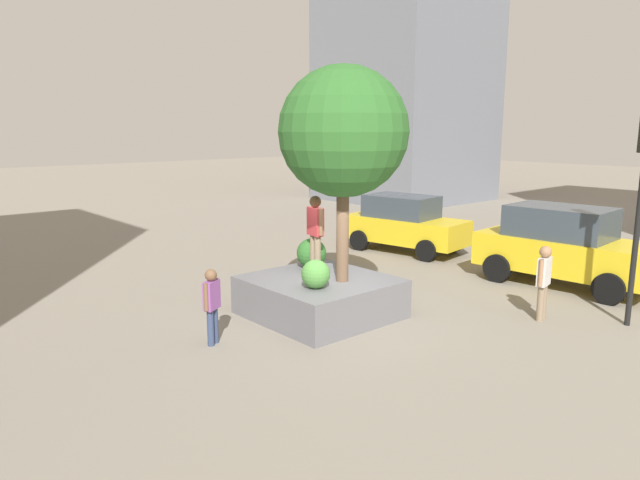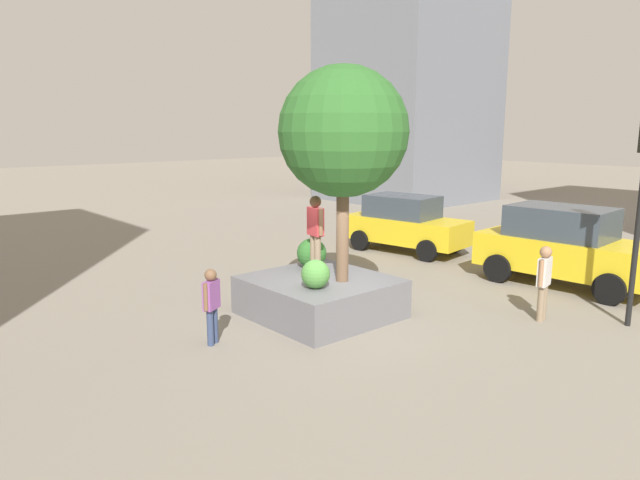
{
  "view_description": "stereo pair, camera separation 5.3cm",
  "coord_description": "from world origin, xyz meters",
  "px_view_note": "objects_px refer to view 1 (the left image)",
  "views": [
    {
      "loc": [
        9.19,
        -8.49,
        4.32
      ],
      "look_at": [
        -0.53,
        0.01,
        1.79
      ],
      "focal_mm": 32.41,
      "sensor_mm": 36.0,
      "label": 1
    },
    {
      "loc": [
        9.22,
        -8.45,
        4.32
      ],
      "look_at": [
        -0.53,
        0.01,
        1.79
      ],
      "focal_mm": 32.41,
      "sensor_mm": 36.0,
      "label": 2
    }
  ],
  "objects_px": {
    "plaza_tree": "(343,132)",
    "skateboard": "(315,271)",
    "sedan_parked": "(564,246)",
    "skateboarder": "(315,228)",
    "passerby_with_bag": "(544,278)",
    "bystander_watching": "(212,301)",
    "planter_ledge": "(320,297)",
    "taxi_cab": "(404,223)"
  },
  "relations": [
    {
      "from": "plaza_tree",
      "to": "skateboard",
      "type": "xyz_separation_m",
      "value": [
        -0.94,
        0.0,
        -3.26
      ]
    },
    {
      "from": "plaza_tree",
      "to": "sedan_parked",
      "type": "distance_m",
      "value": 7.54
    },
    {
      "from": "skateboard",
      "to": "skateboarder",
      "type": "distance_m",
      "value": 1.05
    },
    {
      "from": "plaza_tree",
      "to": "sedan_parked",
      "type": "xyz_separation_m",
      "value": [
        1.93,
        6.59,
        -3.1
      ]
    },
    {
      "from": "passerby_with_bag",
      "to": "bystander_watching",
      "type": "distance_m",
      "value": 7.36
    },
    {
      "from": "plaza_tree",
      "to": "sedan_parked",
      "type": "height_order",
      "value": "plaza_tree"
    },
    {
      "from": "planter_ledge",
      "to": "passerby_with_bag",
      "type": "xyz_separation_m",
      "value": [
        3.57,
        3.57,
        0.55
      ]
    },
    {
      "from": "sedan_parked",
      "to": "passerby_with_bag",
      "type": "relative_size",
      "value": 2.8
    },
    {
      "from": "planter_ledge",
      "to": "sedan_parked",
      "type": "relative_size",
      "value": 0.63
    },
    {
      "from": "skateboard",
      "to": "passerby_with_bag",
      "type": "distance_m",
      "value": 5.21
    },
    {
      "from": "planter_ledge",
      "to": "bystander_watching",
      "type": "bearing_deg",
      "value": -90.95
    },
    {
      "from": "sedan_parked",
      "to": "passerby_with_bag",
      "type": "height_order",
      "value": "sedan_parked"
    },
    {
      "from": "bystander_watching",
      "to": "sedan_parked",
      "type": "bearing_deg",
      "value": 75.58
    },
    {
      "from": "bystander_watching",
      "to": "skateboard",
      "type": "bearing_deg",
      "value": 97.19
    },
    {
      "from": "taxi_cab",
      "to": "passerby_with_bag",
      "type": "relative_size",
      "value": 2.59
    },
    {
      "from": "taxi_cab",
      "to": "bystander_watching",
      "type": "relative_size",
      "value": 2.85
    },
    {
      "from": "plaza_tree",
      "to": "skateboard",
      "type": "height_order",
      "value": "plaza_tree"
    },
    {
      "from": "skateboarder",
      "to": "passerby_with_bag",
      "type": "height_order",
      "value": "skateboarder"
    },
    {
      "from": "sedan_parked",
      "to": "passerby_with_bag",
      "type": "xyz_separation_m",
      "value": [
        1.13,
        -3.25,
        -0.12
      ]
    },
    {
      "from": "taxi_cab",
      "to": "passerby_with_bag",
      "type": "distance_m",
      "value": 7.72
    },
    {
      "from": "skateboarder",
      "to": "planter_ledge",
      "type": "bearing_deg",
      "value": -28.37
    },
    {
      "from": "planter_ledge",
      "to": "skateboarder",
      "type": "distance_m",
      "value": 1.63
    },
    {
      "from": "plaza_tree",
      "to": "bystander_watching",
      "type": "bearing_deg",
      "value": -100.18
    },
    {
      "from": "bystander_watching",
      "to": "passerby_with_bag",
      "type": "bearing_deg",
      "value": 60.59
    },
    {
      "from": "plaza_tree",
      "to": "passerby_with_bag",
      "type": "distance_m",
      "value": 5.56
    },
    {
      "from": "plaza_tree",
      "to": "taxi_cab",
      "type": "relative_size",
      "value": 1.07
    },
    {
      "from": "skateboarder",
      "to": "bystander_watching",
      "type": "xyz_separation_m",
      "value": [
        0.39,
        -3.07,
        -1.09
      ]
    },
    {
      "from": "planter_ledge",
      "to": "taxi_cab",
      "type": "xyz_separation_m",
      "value": [
        -3.39,
        6.91,
        0.56
      ]
    },
    {
      "from": "skateboard",
      "to": "taxi_cab",
      "type": "bearing_deg",
      "value": 113.88
    },
    {
      "from": "skateboard",
      "to": "bystander_watching",
      "type": "xyz_separation_m",
      "value": [
        0.39,
        -3.07,
        -0.05
      ]
    },
    {
      "from": "skateboard",
      "to": "taxi_cab",
      "type": "distance_m",
      "value": 7.3
    },
    {
      "from": "planter_ledge",
      "to": "bystander_watching",
      "type": "height_order",
      "value": "bystander_watching"
    },
    {
      "from": "skateboard",
      "to": "sedan_parked",
      "type": "distance_m",
      "value": 7.19
    },
    {
      "from": "skateboarder",
      "to": "passerby_with_bag",
      "type": "xyz_separation_m",
      "value": [
        4.0,
        3.34,
        -1.0
      ]
    },
    {
      "from": "planter_ledge",
      "to": "skateboard",
      "type": "xyz_separation_m",
      "value": [
        -0.43,
        0.23,
        0.5
      ]
    },
    {
      "from": "planter_ledge",
      "to": "taxi_cab",
      "type": "relative_size",
      "value": 0.68
    },
    {
      "from": "skateboard",
      "to": "bystander_watching",
      "type": "distance_m",
      "value": 3.09
    },
    {
      "from": "planter_ledge",
      "to": "plaza_tree",
      "type": "distance_m",
      "value": 3.8
    },
    {
      "from": "plaza_tree",
      "to": "bystander_watching",
      "type": "height_order",
      "value": "plaza_tree"
    },
    {
      "from": "skateboard",
      "to": "passerby_with_bag",
      "type": "xyz_separation_m",
      "value": [
        4.0,
        3.34,
        0.04
      ]
    },
    {
      "from": "planter_ledge",
      "to": "plaza_tree",
      "type": "relative_size",
      "value": 0.64
    },
    {
      "from": "plaza_tree",
      "to": "skateboard",
      "type": "relative_size",
      "value": 5.77
    }
  ]
}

